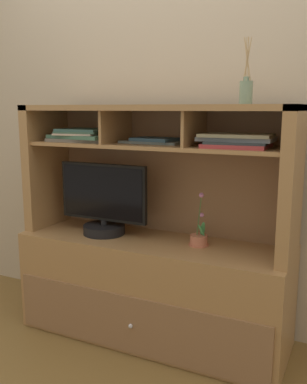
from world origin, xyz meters
The scene contains 9 objects.
floor_plane centered at (0.00, 0.00, -0.01)m, with size 6.00×6.00×0.02m, color brown.
back_wall centered at (0.00, 0.28, 1.40)m, with size 6.00×0.02×2.80m, color #B5A48D.
media_console centered at (0.00, 0.00, 0.40)m, with size 1.51×0.54×1.31m.
tv_monitor centered at (-0.30, -0.04, 0.75)m, with size 0.55×0.24×0.41m.
potted_orchid centered at (0.27, 0.00, 0.61)m, with size 0.11×0.11×0.29m.
magazine_stack_left centered at (-0.01, 0.03, 1.12)m, with size 0.35×0.20×0.03m.
magazine_stack_centre centered at (0.46, -0.02, 1.14)m, with size 0.36×0.27×0.07m.
magazine_stack_right centered at (-0.44, -0.01, 1.14)m, with size 0.39×0.29×0.07m.
diffuser_bottle centered at (0.49, -0.01, 1.37)m, with size 0.06×0.06×0.31m.
Camera 1 is at (1.01, -2.07, 1.29)m, focal length 40.19 mm.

